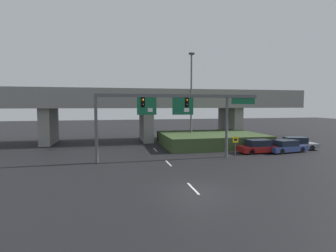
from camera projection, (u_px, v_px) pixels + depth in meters
ground_plane at (195, 190)px, 16.46m from camera, size 160.00×160.00×0.00m
lane_markings at (161, 156)px, 27.73m from camera, size 0.14×24.71×0.01m
signal_gantry at (175, 107)px, 25.46m from camera, size 16.27×0.44×6.40m
speed_limit_sign at (235, 144)px, 26.00m from camera, size 0.60×0.11×2.28m
highway_light_pole_near at (191, 96)px, 35.36m from camera, size 0.70×0.36×12.30m
overpass_bridge at (146, 105)px, 38.92m from camera, size 47.86×7.71×7.58m
grass_embankment at (211, 139)px, 34.72m from camera, size 12.83×9.73×1.60m
parked_sedan_near_right at (259, 147)px, 29.33m from camera, size 4.82×2.01×1.50m
parked_sedan_mid_right at (286, 147)px, 29.66m from camera, size 4.94×2.45×1.41m
parked_sedan_far_right at (296, 144)px, 31.57m from camera, size 4.87×2.68×1.50m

